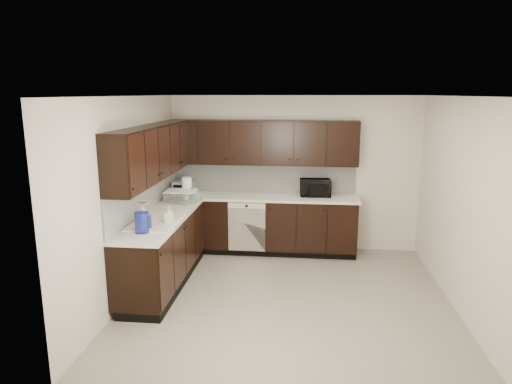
{
  "coord_description": "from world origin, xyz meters",
  "views": [
    {
      "loc": [
        0.17,
        -5.34,
        2.54
      ],
      "look_at": [
        -0.47,
        0.6,
        1.24
      ],
      "focal_mm": 32.0,
      "sensor_mm": 36.0,
      "label": 1
    }
  ],
  "objects_px": {
    "microwave": "(315,188)",
    "blue_pitcher": "(142,222)",
    "sink": "(155,228)",
    "storage_bin": "(181,196)",
    "toaster_oven": "(184,188)"
  },
  "relations": [
    {
      "from": "sink",
      "to": "blue_pitcher",
      "type": "bearing_deg",
      "value": -92.51
    },
    {
      "from": "sink",
      "to": "storage_bin",
      "type": "height_order",
      "value": "sink"
    },
    {
      "from": "toaster_oven",
      "to": "storage_bin",
      "type": "height_order",
      "value": "toaster_oven"
    },
    {
      "from": "microwave",
      "to": "toaster_oven",
      "type": "distance_m",
      "value": 2.1
    },
    {
      "from": "microwave",
      "to": "blue_pitcher",
      "type": "distance_m",
      "value": 2.98
    },
    {
      "from": "toaster_oven",
      "to": "blue_pitcher",
      "type": "relative_size",
      "value": 1.39
    },
    {
      "from": "sink",
      "to": "microwave",
      "type": "distance_m",
      "value": 2.7
    },
    {
      "from": "toaster_oven",
      "to": "sink",
      "type": "bearing_deg",
      "value": -86.29
    },
    {
      "from": "toaster_oven",
      "to": "blue_pitcher",
      "type": "xyz_separation_m",
      "value": [
        0.05,
        -2.08,
        0.02
      ]
    },
    {
      "from": "sink",
      "to": "blue_pitcher",
      "type": "distance_m",
      "value": 0.43
    },
    {
      "from": "storage_bin",
      "to": "microwave",
      "type": "bearing_deg",
      "value": 17.34
    },
    {
      "from": "blue_pitcher",
      "to": "storage_bin",
      "type": "bearing_deg",
      "value": 109.66
    },
    {
      "from": "microwave",
      "to": "blue_pitcher",
      "type": "xyz_separation_m",
      "value": [
        -2.05,
        -2.16,
        -0.01
      ]
    },
    {
      "from": "microwave",
      "to": "blue_pitcher",
      "type": "relative_size",
      "value": 1.94
    },
    {
      "from": "microwave",
      "to": "storage_bin",
      "type": "xyz_separation_m",
      "value": [
        -2.0,
        -0.62,
        -0.05
      ]
    }
  ]
}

